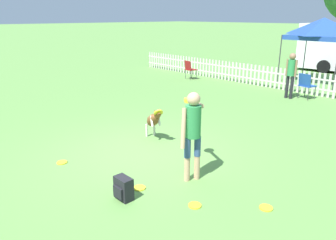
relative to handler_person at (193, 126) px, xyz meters
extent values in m
plane|color=#5B8C42|center=(-1.59, 0.08, -1.04)|extent=(240.00, 240.00, 0.00)
cylinder|color=tan|center=(-0.01, -0.11, -0.81)|extent=(0.11, 0.11, 0.47)
cylinder|color=#334C7A|center=(-0.01, -0.11, -0.39)|extent=(0.12, 0.12, 0.38)
cylinder|color=tan|center=(0.07, 0.07, -0.81)|extent=(0.11, 0.11, 0.47)
cylinder|color=#334C7A|center=(0.07, 0.07, -0.39)|extent=(0.12, 0.12, 0.38)
cylinder|color=#2D8447|center=(0.03, -0.02, 0.10)|extent=(0.36, 0.36, 0.58)
sphere|color=tan|center=(0.03, -0.02, 0.50)|extent=(0.23, 0.23, 0.23)
cylinder|color=tan|center=(0.01, -0.23, 0.01)|extent=(0.18, 0.21, 0.71)
cylinder|color=tan|center=(-0.22, 0.30, 0.32)|extent=(0.66, 0.40, 0.14)
cylinder|color=yellow|center=(-0.53, 0.46, 0.27)|extent=(0.21, 0.21, 0.02)
cylinder|color=yellow|center=(-0.53, 0.46, 0.29)|extent=(0.21, 0.21, 0.02)
cylinder|color=yellow|center=(-0.53, 0.46, 0.32)|extent=(0.21, 0.21, 0.02)
ellipsoid|color=brown|center=(-2.05, 0.82, -0.55)|extent=(0.68, 0.50, 0.55)
ellipsoid|color=silver|center=(-2.05, 0.82, -0.60)|extent=(0.35, 0.27, 0.27)
sphere|color=brown|center=(-1.76, 0.70, -0.31)|extent=(0.18, 0.18, 0.18)
cone|color=brown|center=(-1.69, 0.67, -0.26)|extent=(0.18, 0.15, 0.15)
cylinder|color=yellow|center=(-1.69, 0.67, -0.26)|extent=(0.21, 0.25, 0.18)
cone|color=brown|center=(-1.76, 0.76, -0.24)|extent=(0.05, 0.05, 0.08)
cone|color=brown|center=(-1.80, 0.66, -0.24)|extent=(0.05, 0.05, 0.08)
cylinder|color=silver|center=(-2.23, 1.00, -0.88)|extent=(0.06, 0.06, 0.32)
cylinder|color=silver|center=(-2.30, 0.81, -0.88)|extent=(0.06, 0.06, 0.32)
cylinder|color=silver|center=(-1.87, 0.84, -0.52)|extent=(0.17, 0.11, 0.26)
cylinder|color=silver|center=(-1.93, 0.67, -0.52)|extent=(0.17, 0.11, 0.26)
cone|color=brown|center=(-2.40, 0.95, -0.68)|extent=(0.28, 0.16, 0.20)
cylinder|color=yellow|center=(-0.36, -0.94, -1.03)|extent=(0.21, 0.21, 0.02)
cylinder|color=yellow|center=(-2.29, -1.47, -1.03)|extent=(0.21, 0.21, 0.02)
cylinder|color=yellow|center=(0.68, -0.64, -1.03)|extent=(0.21, 0.21, 0.02)
cylinder|color=yellow|center=(1.50, 0.14, -1.03)|extent=(0.21, 0.21, 0.02)
cube|color=black|center=(-0.27, -1.34, -0.85)|extent=(0.33, 0.19, 0.39)
cube|color=black|center=(-0.27, -1.46, -0.89)|extent=(0.23, 0.04, 0.20)
cube|color=beige|center=(-1.59, 8.33, -0.78)|extent=(19.37, 0.04, 0.06)
cube|color=beige|center=(-1.59, 8.33, -0.40)|extent=(19.37, 0.04, 0.06)
cube|color=beige|center=(-11.18, 8.33, -0.60)|extent=(0.09, 0.02, 0.88)
cube|color=beige|center=(-10.98, 8.33, -0.60)|extent=(0.09, 0.02, 0.88)
cube|color=beige|center=(-10.78, 8.33, -0.60)|extent=(0.09, 0.02, 0.88)
cube|color=beige|center=(-10.58, 8.33, -0.60)|extent=(0.09, 0.02, 0.88)
cube|color=beige|center=(-10.38, 8.33, -0.60)|extent=(0.09, 0.02, 0.88)
cube|color=beige|center=(-10.19, 8.33, -0.60)|extent=(0.09, 0.02, 0.88)
cube|color=beige|center=(-9.99, 8.33, -0.60)|extent=(0.09, 0.02, 0.88)
cube|color=beige|center=(-9.79, 8.33, -0.60)|extent=(0.09, 0.02, 0.88)
cube|color=beige|center=(-9.59, 8.33, -0.60)|extent=(0.09, 0.02, 0.88)
cube|color=beige|center=(-9.40, 8.33, -0.60)|extent=(0.09, 0.02, 0.88)
cube|color=beige|center=(-9.20, 8.33, -0.60)|extent=(0.09, 0.02, 0.88)
cube|color=beige|center=(-9.00, 8.33, -0.60)|extent=(0.09, 0.02, 0.88)
cube|color=beige|center=(-8.80, 8.33, -0.60)|extent=(0.09, 0.02, 0.88)
cube|color=beige|center=(-8.61, 8.33, -0.60)|extent=(0.09, 0.02, 0.88)
cube|color=beige|center=(-8.41, 8.33, -0.60)|extent=(0.09, 0.02, 0.88)
cube|color=beige|center=(-8.21, 8.33, -0.60)|extent=(0.09, 0.02, 0.88)
cube|color=beige|center=(-8.01, 8.33, -0.60)|extent=(0.09, 0.02, 0.88)
cube|color=beige|center=(-7.81, 8.33, -0.60)|extent=(0.09, 0.02, 0.88)
cube|color=beige|center=(-7.62, 8.33, -0.60)|extent=(0.09, 0.02, 0.88)
cube|color=beige|center=(-7.42, 8.33, -0.60)|extent=(0.09, 0.02, 0.88)
cube|color=beige|center=(-7.22, 8.33, -0.60)|extent=(0.09, 0.02, 0.88)
cube|color=beige|center=(-7.02, 8.33, -0.60)|extent=(0.09, 0.02, 0.88)
cube|color=beige|center=(-6.83, 8.33, -0.60)|extent=(0.09, 0.02, 0.88)
cube|color=beige|center=(-6.63, 8.33, -0.60)|extent=(0.09, 0.02, 0.88)
cube|color=beige|center=(-6.43, 8.33, -0.60)|extent=(0.09, 0.02, 0.88)
cube|color=beige|center=(-6.23, 8.33, -0.60)|extent=(0.09, 0.02, 0.88)
cube|color=beige|center=(-6.04, 8.33, -0.60)|extent=(0.09, 0.02, 0.88)
cube|color=beige|center=(-5.84, 8.33, -0.60)|extent=(0.09, 0.02, 0.88)
cube|color=beige|center=(-5.64, 8.33, -0.60)|extent=(0.09, 0.02, 0.88)
cube|color=beige|center=(-5.44, 8.33, -0.60)|extent=(0.09, 0.02, 0.88)
cube|color=beige|center=(-5.24, 8.33, -0.60)|extent=(0.09, 0.02, 0.88)
cube|color=beige|center=(-5.05, 8.33, -0.60)|extent=(0.09, 0.02, 0.88)
cube|color=beige|center=(-4.85, 8.33, -0.60)|extent=(0.09, 0.02, 0.88)
cube|color=beige|center=(-4.65, 8.33, -0.60)|extent=(0.09, 0.02, 0.88)
cube|color=beige|center=(-4.45, 8.33, -0.60)|extent=(0.09, 0.02, 0.88)
cube|color=beige|center=(-4.26, 8.33, -0.60)|extent=(0.09, 0.02, 0.88)
cube|color=beige|center=(-4.06, 8.33, -0.60)|extent=(0.09, 0.02, 0.88)
cube|color=beige|center=(-3.86, 8.33, -0.60)|extent=(0.09, 0.02, 0.88)
cube|color=beige|center=(-3.66, 8.33, -0.60)|extent=(0.09, 0.02, 0.88)
cube|color=beige|center=(-3.47, 8.33, -0.60)|extent=(0.09, 0.02, 0.88)
cube|color=beige|center=(-3.27, 8.33, -0.60)|extent=(0.09, 0.02, 0.88)
cube|color=beige|center=(-3.07, 8.33, -0.60)|extent=(0.09, 0.02, 0.88)
cube|color=beige|center=(-2.87, 8.33, -0.60)|extent=(0.09, 0.02, 0.88)
cube|color=beige|center=(-2.67, 8.33, -0.60)|extent=(0.09, 0.02, 0.88)
cube|color=beige|center=(-2.48, 8.33, -0.60)|extent=(0.09, 0.02, 0.88)
cube|color=beige|center=(-2.28, 8.33, -0.60)|extent=(0.09, 0.02, 0.88)
cube|color=beige|center=(-2.08, 8.33, -0.60)|extent=(0.09, 0.02, 0.88)
cube|color=beige|center=(-1.88, 8.33, -0.60)|extent=(0.09, 0.02, 0.88)
cube|color=beige|center=(-1.69, 8.33, -0.60)|extent=(0.09, 0.02, 0.88)
cube|color=beige|center=(-1.49, 8.33, -0.60)|extent=(0.09, 0.02, 0.88)
cube|color=beige|center=(-1.29, 8.33, -0.60)|extent=(0.09, 0.02, 0.88)
cube|color=beige|center=(-1.09, 8.33, -0.60)|extent=(0.09, 0.02, 0.88)
cube|color=beige|center=(-0.90, 8.33, -0.60)|extent=(0.09, 0.02, 0.88)
cube|color=beige|center=(-0.70, 8.33, -0.60)|extent=(0.09, 0.02, 0.88)
cylinder|color=#333338|center=(-1.16, 7.78, -0.80)|extent=(0.02, 0.02, 0.48)
cylinder|color=#333338|center=(-1.55, 7.84, -0.80)|extent=(0.02, 0.02, 0.48)
cylinder|color=#333338|center=(-1.22, 7.38, -0.80)|extent=(0.02, 0.02, 0.48)
cylinder|color=#333338|center=(-1.62, 7.45, -0.80)|extent=(0.02, 0.02, 0.48)
cube|color=#1E4799|center=(-1.39, 7.61, -0.56)|extent=(0.54, 0.54, 0.03)
cube|color=#1E4799|center=(-1.42, 7.40, -0.34)|extent=(0.48, 0.17, 0.45)
cylinder|color=#333338|center=(-6.71, 7.49, -0.81)|extent=(0.02, 0.02, 0.45)
cylinder|color=#333338|center=(-7.08, 7.55, -0.81)|extent=(0.02, 0.02, 0.45)
cylinder|color=#333338|center=(-6.77, 7.11, -0.81)|extent=(0.02, 0.02, 0.45)
cylinder|color=#333338|center=(-7.14, 7.17, -0.81)|extent=(0.02, 0.02, 0.45)
cube|color=maroon|center=(-6.92, 7.33, -0.59)|extent=(0.51, 0.51, 0.03)
cube|color=maroon|center=(-6.96, 7.13, -0.37)|extent=(0.46, 0.16, 0.43)
cylinder|color=#333338|center=(-3.71, 9.68, 0.01)|extent=(0.04, 0.04, 2.11)
cylinder|color=#333338|center=(-1.26, 9.68, 0.01)|extent=(0.04, 0.04, 2.11)
cylinder|color=#333338|center=(-3.71, 12.13, 0.01)|extent=(0.04, 0.04, 2.11)
cube|color=#23479E|center=(-2.49, 10.91, 0.96)|extent=(2.45, 2.45, 0.20)
pyramid|color=#23479E|center=(-2.49, 10.91, 1.43)|extent=(2.45, 2.45, 0.73)
cylinder|color=black|center=(-1.77, 7.18, -0.62)|extent=(0.11, 0.11, 0.84)
cylinder|color=black|center=(-1.95, 7.18, -0.62)|extent=(0.11, 0.11, 0.84)
cylinder|color=#2D8447|center=(-1.86, 7.18, 0.08)|extent=(0.27, 0.27, 0.58)
sphere|color=#8C664C|center=(-1.86, 7.18, 0.49)|extent=(0.23, 0.23, 0.23)
cylinder|color=#8C664C|center=(-1.69, 7.18, 0.08)|extent=(0.08, 0.08, 0.59)
cylinder|color=#8C664C|center=(-2.03, 7.18, 0.08)|extent=(0.08, 0.08, 0.59)
cylinder|color=black|center=(-3.35, 13.74, -0.70)|extent=(0.69, 0.22, 0.68)
camera|label=1|loc=(3.74, -4.07, 1.87)|focal=35.00mm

